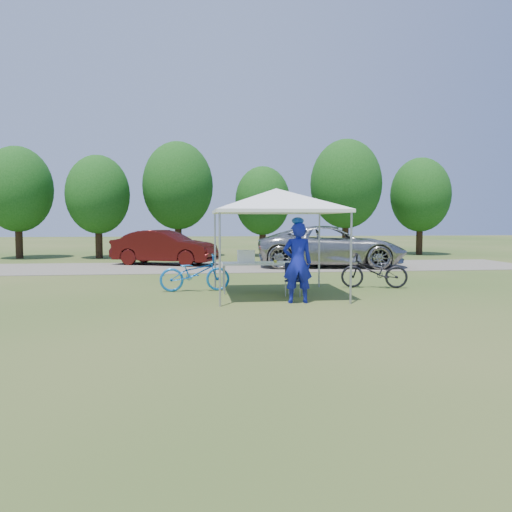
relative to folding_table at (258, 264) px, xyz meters
The scene contains 13 objects.
ground 1.08m from the folding_table, 60.17° to the right, with size 100.00×100.00×0.00m, color #2D5119.
gravel_strip 7.38m from the folding_table, 86.99° to the left, with size 24.00×5.00×0.02m, color gray.
canopy 2.05m from the folding_table, 60.17° to the right, with size 4.53×4.53×3.00m.
treeline 13.66m from the folding_table, 89.61° to the left, with size 24.89×4.28×6.30m.
folding_table is the anchor object (origin of this frame).
folding_chair 1.12m from the folding_table, 38.75° to the right, with size 0.55×0.59×0.83m.
cooler 0.38m from the folding_table, behind, with size 0.46×0.31×0.33m.
ice_cream_cup 0.47m from the folding_table, ahead, with size 0.08×0.08×0.06m, color yellow.
cyclist 2.02m from the folding_table, 69.74° to the right, with size 0.68×0.45×1.88m, color #121A98.
bike_blue 1.74m from the folding_table, 168.14° to the left, with size 0.66×1.89×0.99m, color blue.
bike_dark 3.42m from the folding_table, ahead, with size 0.65×1.87×0.98m, color black.
minivan 7.92m from the folding_table, 60.52° to the left, with size 2.80×6.07×1.69m, color #A3A39F.
sedan 9.17m from the folding_table, 109.18° to the left, with size 1.58×4.52×1.49m, color #420D0B.
Camera 1 is at (-1.99, -12.54, 1.91)m, focal length 35.00 mm.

